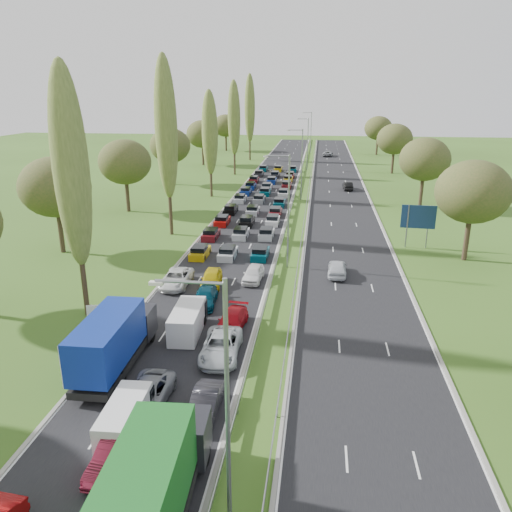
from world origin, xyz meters
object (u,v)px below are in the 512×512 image
(near_car_2, at_px, (176,278))
(info_sign, at_px, (97,314))
(blue_lorry, at_px, (114,340))
(white_van_front, at_px, (126,416))
(direction_sign, at_px, (418,219))
(white_van_rear, at_px, (188,320))

(near_car_2, relative_size, info_sign, 2.56)
(blue_lorry, height_order, white_van_front, blue_lorry)
(white_van_front, height_order, info_sign, info_sign)
(white_van_front, relative_size, direction_sign, 0.91)
(blue_lorry, bearing_deg, info_sign, 123.71)
(white_van_rear, xyz_separation_m, direction_sign, (21.55, 25.26, 2.48))
(near_car_2, xyz_separation_m, white_van_rear, (3.66, -9.46, 0.32))
(white_van_front, distance_m, info_sign, 13.59)
(blue_lorry, bearing_deg, white_van_front, -64.22)
(near_car_2, xyz_separation_m, blue_lorry, (0.11, -15.19, 1.35))
(near_car_2, xyz_separation_m, white_van_front, (3.33, -21.55, 0.21))
(near_car_2, distance_m, blue_lorry, 15.25)
(white_van_rear, bearing_deg, white_van_front, -94.45)
(white_van_front, relative_size, white_van_rear, 0.90)
(near_car_2, height_order, info_sign, info_sign)
(direction_sign, bearing_deg, white_van_front, -120.37)
(white_van_front, height_order, direction_sign, direction_sign)
(near_car_2, distance_m, direction_sign, 29.89)
(near_car_2, distance_m, white_van_rear, 10.15)
(info_sign, bearing_deg, blue_lorry, -55.26)
(near_car_2, height_order, white_van_front, white_van_front)
(info_sign, bearing_deg, direction_sign, 41.70)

